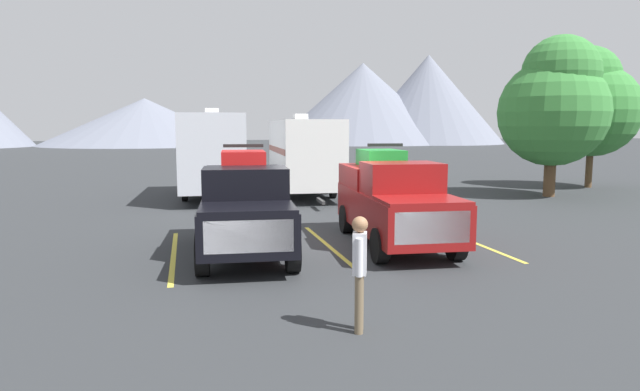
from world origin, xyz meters
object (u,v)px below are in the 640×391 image
object	(u,v)px
pickup_truck_a	(245,204)
pickup_truck_b	(393,199)
camper_trailer_a	(213,151)
person_a	(360,266)
camper_trailer_b	(304,153)

from	to	relation	value
pickup_truck_a	pickup_truck_b	world-z (taller)	pickup_truck_a
pickup_truck_a	pickup_truck_b	size ratio (longest dim) A/B	0.99
pickup_truck_b	camper_trailer_a	world-z (taller)	camper_trailer_a
person_a	camper_trailer_b	bearing A→B (deg)	80.83
pickup_truck_a	camper_trailer_b	world-z (taller)	camper_trailer_b
camper_trailer_b	person_a	world-z (taller)	camper_trailer_b
pickup_truck_b	person_a	bearing A→B (deg)	-115.67
pickup_truck_b	camper_trailer_a	bearing A→B (deg)	111.43
camper_trailer_b	person_a	distance (m)	16.12
camper_trailer_a	camper_trailer_b	bearing A→B (deg)	-5.80
pickup_truck_a	person_a	bearing A→B (deg)	-79.03
camper_trailer_a	camper_trailer_b	xyz separation A→B (m)	(3.92, -0.40, -0.12)
pickup_truck_b	person_a	size ratio (longest dim) A/B	3.15
pickup_truck_a	person_a	distance (m)	5.76
person_a	pickup_truck_b	bearing A→B (deg)	64.33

